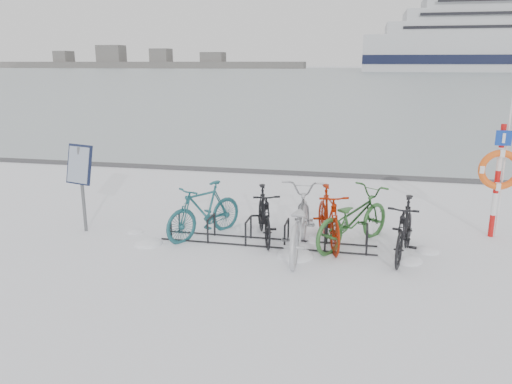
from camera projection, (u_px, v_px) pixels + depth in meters
ground at (267, 243)px, 9.26m from camera, size 900.00×900.00×0.00m
ice_sheet at (361, 73)px, 155.88m from camera, size 400.00×298.00×0.02m
quay_edge at (305, 174)px, 14.83m from camera, size 400.00×0.25×0.10m
bike_rack at (267, 234)px, 9.22m from camera, size 4.00×0.48×0.46m
info_board at (80, 170)px, 9.62m from camera, size 0.62×0.37×1.74m
lifebuoy_station at (500, 170)px, 9.25m from camera, size 0.76×0.22×3.95m
shoreline at (141, 63)px, 279.35m from camera, size 180.00×12.00×9.50m
bike_0 at (204, 209)px, 9.56m from camera, size 1.39×1.79×1.08m
bike_1 at (264, 212)px, 9.41m from camera, size 0.99×1.78×1.03m
bike_2 at (299, 219)px, 8.75m from camera, size 0.83×2.27×1.18m
bike_3 at (329, 215)px, 9.13m from camera, size 0.99×1.90×1.10m
bike_4 at (353, 216)px, 9.09m from camera, size 1.77×2.11×1.09m
bike_5 at (405, 227)px, 8.53m from camera, size 0.84×1.82×1.06m
snow_drifts at (288, 247)px, 9.08m from camera, size 5.95×1.83×0.23m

